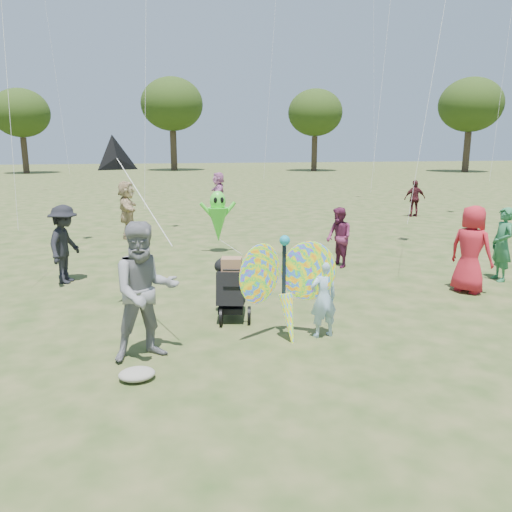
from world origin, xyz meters
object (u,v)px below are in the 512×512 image
Objects in this scene: crowd_b at (65,244)px; alien_kite at (218,219)px; crowd_j at (219,193)px; butterfly_kite at (286,287)px; jogging_stroller at (231,283)px; child_girl at (324,298)px; adult_man at (145,291)px; crowd_h at (415,198)px; crowd_f at (502,244)px; crowd_d at (127,210)px; crowd_a at (471,249)px; crowd_e at (339,237)px.

alien_kite reaches higher than crowd_b.
crowd_j reaches higher than butterfly_kite.
child_girl is at bearing -30.11° from jogging_stroller.
adult_man reaches higher than crowd_j.
crowd_f is at bearing 77.13° from crowd_h.
butterfly_kite is at bearing -121.18° from crowd_b.
alien_kite is at bearing -119.00° from crowd_f.
crowd_d is 9.86m from butterfly_kite.
butterfly_kite reaches higher than crowd_f.
crowd_a is 1.04× the size of crowd_b.
alien_kite reaches higher than crowd_e.
alien_kite reaches higher than child_girl.
crowd_f is 10.34m from crowd_h.
crowd_j is (3.36, 15.10, -0.07)m from adult_man.
adult_man is (-2.70, -0.20, 0.35)m from child_girl.
crowd_j reaches higher than alien_kite.
jogging_stroller is 0.64× the size of alien_kite.
butterfly_kite is (-9.17, -11.97, 0.08)m from crowd_h.
crowd_d is at bearing -123.24° from crowd_f.
crowd_a reaches higher than crowd_b.
butterfly_kite is at bearing -47.36° from jogging_stroller.
crowd_j is at bearing -35.31° from crowd_d.
child_girl is at bearing -33.86° from crowd_e.
butterfly_kite is at bearing 82.87° from crowd_a.
child_girl is 14.92m from crowd_j.
crowd_h is at bearing -78.09° from crowd_d.
crowd_h is (8.56, 12.00, 0.14)m from child_girl.
crowd_h is 0.83× the size of butterfly_kite.
crowd_d reaches higher than alien_kite.
crowd_j is at bearing 96.42° from jogging_stroller.
crowd_j is at bearing -7.95° from crowd_b.
crowd_f is 0.89× the size of butterfly_kite.
crowd_h is 14.58m from jogging_stroller.
crowd_e is at bearing -123.19° from child_girl.
child_girl is 5.52m from crowd_f.
crowd_d is at bearing 80.11° from adult_man.
child_girl is 1.75m from jogging_stroller.
crowd_j is 0.98× the size of butterfly_kite.
crowd_b is 1.05× the size of crowd_f.
adult_man reaches higher than child_girl.
crowd_e is 3.63m from crowd_f.
crowd_b is (-8.15, 2.62, -0.04)m from crowd_a.
crowd_j is 13.82m from jogging_stroller.
butterfly_kite is (2.10, 0.22, -0.13)m from adult_man.
crowd_a is 11.40m from crowd_h.
butterfly_kite reaches higher than crowd_e.
crowd_b is 4.40m from alien_kite.
jogging_stroller is (3.11, -3.05, -0.24)m from crowd_b.
adult_man reaches higher than alien_kite.
jogging_stroller is at bearing 31.75° from adult_man.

